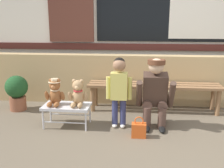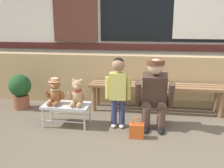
{
  "view_description": "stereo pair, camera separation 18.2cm",
  "coord_description": "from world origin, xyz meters",
  "px_view_note": "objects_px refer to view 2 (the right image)",
  "views": [
    {
      "loc": [
        -0.43,
        -2.94,
        1.42
      ],
      "look_at": [
        -0.79,
        0.55,
        0.55
      ],
      "focal_mm": 41.02,
      "sensor_mm": 36.0,
      "label": 1
    },
    {
      "loc": [
        -0.25,
        -2.92,
        1.42
      ],
      "look_at": [
        -0.79,
        0.55,
        0.55
      ],
      "focal_mm": 41.02,
      "sensor_mm": 36.0,
      "label": 2
    }
  ],
  "objects_px": {
    "teddy_bear_with_hat": "(55,92)",
    "teddy_bear_plain": "(77,93)",
    "wooden_bench_long": "(156,89)",
    "handbag_on_ground": "(137,130)",
    "adult_crouching": "(155,93)",
    "potted_plant": "(20,89)",
    "small_display_bench": "(67,107)",
    "child_standing": "(118,85)"
  },
  "relations": [
    {
      "from": "adult_crouching",
      "to": "teddy_bear_with_hat",
      "type": "bearing_deg",
      "value": -175.86
    },
    {
      "from": "adult_crouching",
      "to": "potted_plant",
      "type": "height_order",
      "value": "adult_crouching"
    },
    {
      "from": "potted_plant",
      "to": "child_standing",
      "type": "bearing_deg",
      "value": -17.07
    },
    {
      "from": "adult_crouching",
      "to": "potted_plant",
      "type": "relative_size",
      "value": 1.67
    },
    {
      "from": "adult_crouching",
      "to": "wooden_bench_long",
      "type": "bearing_deg",
      "value": 88.75
    },
    {
      "from": "small_display_bench",
      "to": "teddy_bear_with_hat",
      "type": "bearing_deg",
      "value": 179.23
    },
    {
      "from": "small_display_bench",
      "to": "teddy_bear_with_hat",
      "type": "xyz_separation_m",
      "value": [
        -0.16,
        0.0,
        0.21
      ]
    },
    {
      "from": "child_standing",
      "to": "handbag_on_ground",
      "type": "bearing_deg",
      "value": -47.2
    },
    {
      "from": "child_standing",
      "to": "small_display_bench",
      "type": "bearing_deg",
      "value": -177.3
    },
    {
      "from": "small_display_bench",
      "to": "child_standing",
      "type": "xyz_separation_m",
      "value": [
        0.71,
        0.03,
        0.33
      ]
    },
    {
      "from": "teddy_bear_plain",
      "to": "potted_plant",
      "type": "xyz_separation_m",
      "value": [
        -1.14,
        0.55,
        -0.14
      ]
    },
    {
      "from": "teddy_bear_plain",
      "to": "teddy_bear_with_hat",
      "type": "bearing_deg",
      "value": 179.87
    },
    {
      "from": "small_display_bench",
      "to": "adult_crouching",
      "type": "height_order",
      "value": "adult_crouching"
    },
    {
      "from": "wooden_bench_long",
      "to": "child_standing",
      "type": "xyz_separation_m",
      "value": [
        -0.5,
        -0.73,
        0.22
      ]
    },
    {
      "from": "teddy_bear_with_hat",
      "to": "handbag_on_ground",
      "type": "height_order",
      "value": "teddy_bear_with_hat"
    },
    {
      "from": "wooden_bench_long",
      "to": "handbag_on_ground",
      "type": "xyz_separation_m",
      "value": [
        -0.23,
        -1.02,
        -0.28
      ]
    },
    {
      "from": "small_display_bench",
      "to": "adult_crouching",
      "type": "relative_size",
      "value": 0.67
    },
    {
      "from": "wooden_bench_long",
      "to": "child_standing",
      "type": "relative_size",
      "value": 2.19
    },
    {
      "from": "wooden_bench_long",
      "to": "child_standing",
      "type": "bearing_deg",
      "value": -124.7
    },
    {
      "from": "wooden_bench_long",
      "to": "adult_crouching",
      "type": "xyz_separation_m",
      "value": [
        -0.01,
        -0.66,
        0.11
      ]
    },
    {
      "from": "adult_crouching",
      "to": "potted_plant",
      "type": "xyz_separation_m",
      "value": [
        -2.18,
        0.45,
        -0.16
      ]
    },
    {
      "from": "potted_plant",
      "to": "teddy_bear_with_hat",
      "type": "bearing_deg",
      "value": -33.92
    },
    {
      "from": "teddy_bear_with_hat",
      "to": "teddy_bear_plain",
      "type": "distance_m",
      "value": 0.32
    },
    {
      "from": "adult_crouching",
      "to": "potted_plant",
      "type": "bearing_deg",
      "value": 168.27
    },
    {
      "from": "teddy_bear_with_hat",
      "to": "teddy_bear_plain",
      "type": "bearing_deg",
      "value": -0.13
    },
    {
      "from": "teddy_bear_plain",
      "to": "adult_crouching",
      "type": "bearing_deg",
      "value": 5.44
    },
    {
      "from": "child_standing",
      "to": "adult_crouching",
      "type": "bearing_deg",
      "value": 7.8
    },
    {
      "from": "small_display_bench",
      "to": "teddy_bear_plain",
      "type": "height_order",
      "value": "teddy_bear_plain"
    },
    {
      "from": "teddy_bear_plain",
      "to": "handbag_on_ground",
      "type": "distance_m",
      "value": 0.94
    },
    {
      "from": "wooden_bench_long",
      "to": "potted_plant",
      "type": "distance_m",
      "value": 2.2
    },
    {
      "from": "child_standing",
      "to": "handbag_on_ground",
      "type": "distance_m",
      "value": 0.64
    },
    {
      "from": "teddy_bear_plain",
      "to": "potted_plant",
      "type": "distance_m",
      "value": 1.27
    },
    {
      "from": "child_standing",
      "to": "adult_crouching",
      "type": "relative_size",
      "value": 1.01
    },
    {
      "from": "wooden_bench_long",
      "to": "child_standing",
      "type": "distance_m",
      "value": 0.91
    },
    {
      "from": "wooden_bench_long",
      "to": "teddy_bear_plain",
      "type": "distance_m",
      "value": 1.3
    },
    {
      "from": "wooden_bench_long",
      "to": "handbag_on_ground",
      "type": "height_order",
      "value": "wooden_bench_long"
    },
    {
      "from": "small_display_bench",
      "to": "teddy_bear_with_hat",
      "type": "relative_size",
      "value": 1.76
    },
    {
      "from": "small_display_bench",
      "to": "adult_crouching",
      "type": "bearing_deg",
      "value": 4.79
    },
    {
      "from": "teddy_bear_with_hat",
      "to": "adult_crouching",
      "type": "height_order",
      "value": "adult_crouching"
    },
    {
      "from": "potted_plant",
      "to": "adult_crouching",
      "type": "bearing_deg",
      "value": -11.73
    },
    {
      "from": "teddy_bear_with_hat",
      "to": "adult_crouching",
      "type": "relative_size",
      "value": 0.38
    },
    {
      "from": "teddy_bear_plain",
      "to": "adult_crouching",
      "type": "distance_m",
      "value": 1.05
    }
  ]
}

